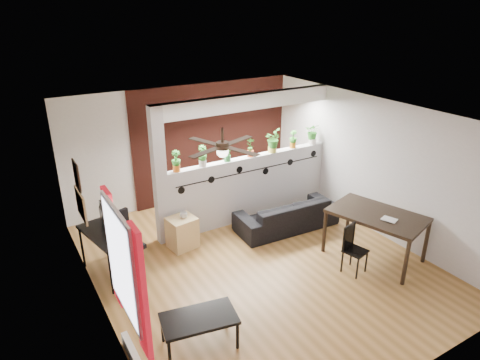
% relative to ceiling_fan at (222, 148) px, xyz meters
% --- Properties ---
extents(room_shell, '(6.30, 7.10, 2.90)m').
position_rel_ceiling_fan_xyz_m(room_shell, '(0.80, 0.30, -1.01)').
color(room_shell, brown).
rests_on(room_shell, ground).
extents(partition_wall, '(3.60, 0.18, 1.35)m').
position_rel_ceiling_fan_xyz_m(partition_wall, '(1.60, 1.80, -1.64)').
color(partition_wall, '#BCBCC1').
rests_on(partition_wall, ground).
extents(ceiling_header, '(3.60, 0.18, 0.30)m').
position_rel_ceiling_fan_xyz_m(ceiling_header, '(1.60, 1.80, 0.14)').
color(ceiling_header, white).
rests_on(ceiling_header, room_shell).
extents(pier_column, '(0.22, 0.20, 2.60)m').
position_rel_ceiling_fan_xyz_m(pier_column, '(-0.31, 1.80, -1.01)').
color(pier_column, '#BCBCC1').
rests_on(pier_column, ground).
extents(brick_panel, '(3.90, 0.05, 2.60)m').
position_rel_ceiling_fan_xyz_m(brick_panel, '(1.60, 3.27, -1.01)').
color(brick_panel, '#AF4132').
rests_on(brick_panel, ground).
extents(vine_decal, '(3.31, 0.01, 0.30)m').
position_rel_ceiling_fan_xyz_m(vine_decal, '(1.60, 1.70, -1.23)').
color(vine_decal, black).
rests_on(vine_decal, partition_wall).
extents(window_assembly, '(0.09, 1.30, 1.55)m').
position_rel_ceiling_fan_xyz_m(window_assembly, '(-1.76, -0.90, -0.81)').
color(window_assembly, white).
rests_on(window_assembly, room_shell).
extents(corkboard, '(0.03, 0.60, 0.45)m').
position_rel_ceiling_fan_xyz_m(corkboard, '(-1.78, 1.25, -0.96)').
color(corkboard, olive).
rests_on(corkboard, room_shell).
extents(framed_art, '(0.03, 0.34, 0.44)m').
position_rel_ceiling_fan_xyz_m(framed_art, '(-1.78, 1.20, -0.46)').
color(framed_art, '#8C7259').
rests_on(framed_art, room_shell).
extents(ceiling_fan, '(1.19, 1.19, 0.43)m').
position_rel_ceiling_fan_xyz_m(ceiling_fan, '(0.00, 0.00, 0.00)').
color(ceiling_fan, black).
rests_on(ceiling_fan, room_shell).
extents(potted_plant_0, '(0.21, 0.17, 0.39)m').
position_rel_ceiling_fan_xyz_m(potted_plant_0, '(0.02, 1.80, -0.76)').
color(potted_plant_0, '#D16318').
rests_on(potted_plant_0, partition_wall).
extents(potted_plant_1, '(0.22, 0.19, 0.40)m').
position_rel_ceiling_fan_xyz_m(potted_plant_1, '(0.55, 1.80, -0.75)').
color(potted_plant_1, silver).
rests_on(potted_plant_1, partition_wall).
extents(potted_plant_2, '(0.24, 0.24, 0.39)m').
position_rel_ceiling_fan_xyz_m(potted_plant_2, '(1.07, 1.80, -0.76)').
color(potted_plant_2, '#338E43').
rests_on(potted_plant_2, partition_wall).
extents(potted_plant_3, '(0.25, 0.24, 0.39)m').
position_rel_ceiling_fan_xyz_m(potted_plant_3, '(1.60, 1.80, -0.76)').
color(potted_plant_3, '#C0431E').
rests_on(potted_plant_3, partition_wall).
extents(potted_plant_4, '(0.31, 0.32, 0.48)m').
position_rel_ceiling_fan_xyz_m(potted_plant_4, '(2.13, 1.80, -0.71)').
color(potted_plant_4, '#DBD24D').
rests_on(potted_plant_4, partition_wall).
extents(potted_plant_5, '(0.20, 0.22, 0.37)m').
position_rel_ceiling_fan_xyz_m(potted_plant_5, '(2.65, 1.80, -0.76)').
color(potted_plant_5, orange).
rests_on(potted_plant_5, partition_wall).
extents(potted_plant_6, '(0.30, 0.30, 0.46)m').
position_rel_ceiling_fan_xyz_m(potted_plant_6, '(3.18, 1.80, -0.72)').
color(potted_plant_6, silver).
rests_on(potted_plant_6, partition_wall).
extents(sofa, '(1.99, 0.87, 0.57)m').
position_rel_ceiling_fan_xyz_m(sofa, '(1.99, 1.05, -2.03)').
color(sofa, black).
rests_on(sofa, ground).
extents(cube_shelf, '(0.54, 0.49, 0.59)m').
position_rel_ceiling_fan_xyz_m(cube_shelf, '(-0.09, 1.43, -2.02)').
color(cube_shelf, tan).
rests_on(cube_shelf, ground).
extents(cup, '(0.16, 0.16, 0.11)m').
position_rel_ceiling_fan_xyz_m(cup, '(-0.04, 1.43, -1.67)').
color(cup, gray).
rests_on(cup, cube_shelf).
extents(computer_desk, '(0.79, 1.19, 0.79)m').
position_rel_ceiling_fan_xyz_m(computer_desk, '(-1.45, 1.25, -1.60)').
color(computer_desk, black).
rests_on(computer_desk, ground).
extents(monitor, '(0.35, 0.08, 0.20)m').
position_rel_ceiling_fan_xyz_m(monitor, '(-1.45, 1.40, -1.42)').
color(monitor, black).
rests_on(monitor, computer_desk).
extents(office_chair, '(0.57, 0.58, 1.08)m').
position_rel_ceiling_fan_xyz_m(office_chair, '(-1.23, 1.13, -1.84)').
color(office_chair, black).
rests_on(office_chair, ground).
extents(dining_table, '(1.36, 1.77, 0.85)m').
position_rel_ceiling_fan_xyz_m(dining_table, '(2.66, -0.60, -1.55)').
color(dining_table, black).
rests_on(dining_table, ground).
extents(book, '(0.25, 0.28, 0.02)m').
position_rel_ceiling_fan_xyz_m(book, '(2.56, -0.90, -1.45)').
color(book, gray).
rests_on(book, dining_table).
extents(folding_chair, '(0.41, 0.41, 0.84)m').
position_rel_ceiling_fan_xyz_m(folding_chair, '(2.02, -0.70, -1.82)').
color(folding_chair, black).
rests_on(folding_chair, ground).
extents(coffee_table, '(1.05, 0.71, 0.45)m').
position_rel_ceiling_fan_xyz_m(coffee_table, '(-0.90, -0.95, -1.91)').
color(coffee_table, black).
rests_on(coffee_table, ground).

